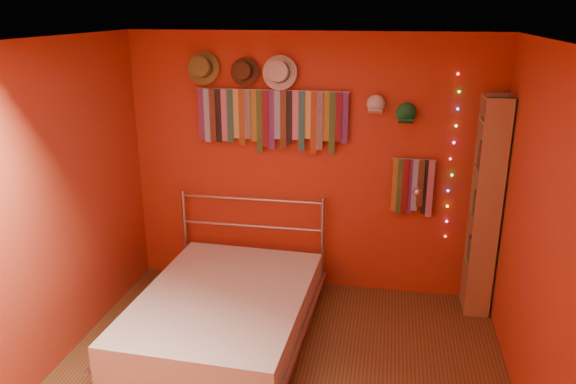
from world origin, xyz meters
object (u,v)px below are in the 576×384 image
Objects in this scene: bed at (224,313)px; tie_rack at (272,117)px; reading_lamp at (417,191)px; bookshelf at (491,207)px.

tie_rack is at bearing 81.27° from bed.
tie_rack reaches higher than bed.
reading_lamp is 0.16× the size of bed.
bookshelf reaches higher than tie_rack.
reading_lamp is at bearing 31.00° from bed.
tie_rack is 0.72× the size of bookshelf.
bookshelf is at bearing 2.39° from reading_lamp.
reading_lamp is (1.37, -0.18, -0.59)m from tie_rack.
tie_rack is 4.52× the size of reading_lamp.
bed is (-2.22, -0.89, -0.79)m from bookshelf.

